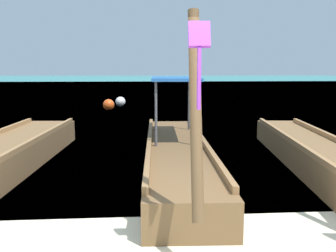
# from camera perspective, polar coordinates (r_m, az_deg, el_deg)

# --- Properties ---
(sea_water) EXTENTS (120.00, 120.00, 0.00)m
(sea_water) POSITION_cam_1_polar(r_m,az_deg,el_deg) (64.96, -3.84, 6.64)
(sea_water) COLOR teal
(sea_water) RESTS_ON ground
(longtail_boat_yellow_ribbon) EXTENTS (1.53, 5.64, 2.87)m
(longtail_boat_yellow_ribbon) POSITION_cam_1_polar(r_m,az_deg,el_deg) (8.82, -21.27, -3.09)
(longtail_boat_yellow_ribbon) COLOR brown
(longtail_boat_yellow_ribbon) RESTS_ON ground
(longtail_boat_violet_ribbon) EXTENTS (1.43, 7.38, 2.59)m
(longtail_boat_violet_ribbon) POSITION_cam_1_polar(r_m,az_deg,el_deg) (7.61, 1.26, -4.05)
(longtail_boat_violet_ribbon) COLOR brown
(longtail_boat_violet_ribbon) RESTS_ON ground
(longtail_boat_green_ribbon) EXTENTS (1.79, 7.56, 2.67)m
(longtail_boat_green_ribbon) POSITION_cam_1_polar(r_m,az_deg,el_deg) (8.08, 21.13, -4.15)
(longtail_boat_green_ribbon) COLOR brown
(longtail_boat_green_ribbon) RESTS_ON ground
(mooring_buoy_near) EXTENTS (0.55, 0.55, 0.55)m
(mooring_buoy_near) POSITION_cam_1_polar(r_m,az_deg,el_deg) (18.63, -8.79, 3.11)
(mooring_buoy_near) COLOR #EA5119
(mooring_buoy_near) RESTS_ON sea_water
(mooring_buoy_far) EXTENTS (0.53, 0.53, 0.53)m
(mooring_buoy_far) POSITION_cam_1_polar(r_m,az_deg,el_deg) (20.52, -7.06, 3.60)
(mooring_buoy_far) COLOR white
(mooring_buoy_far) RESTS_ON sea_water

